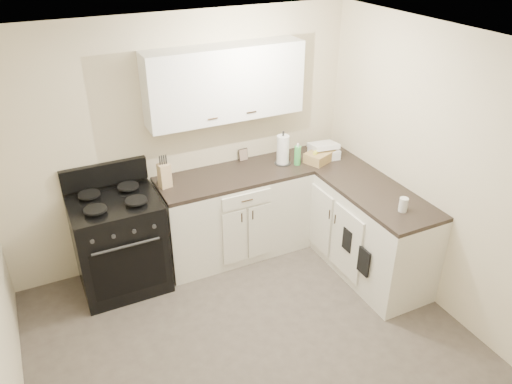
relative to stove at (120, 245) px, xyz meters
name	(u,v)px	position (x,y,z in m)	size (l,w,h in m)	color
floor	(262,358)	(0.79, -1.48, -0.46)	(3.60, 3.60, 0.00)	#473F38
ceiling	(264,56)	(0.79, -1.48, 2.04)	(3.60, 3.60, 0.00)	white
wall_back	(182,143)	(0.79, 0.32, 0.79)	(3.60, 3.60, 0.00)	beige
wall_right	(452,181)	(2.59, -1.48, 0.79)	(3.60, 3.60, 0.00)	beige
base_cabinets_back	(235,215)	(1.21, 0.02, -0.01)	(1.55, 0.60, 0.90)	silver
base_cabinets_right	(355,221)	(2.29, -0.63, -0.01)	(0.60, 1.90, 0.90)	silver
countertop_back	(234,176)	(1.21, 0.02, 0.46)	(1.55, 0.60, 0.04)	black
countertop_right	(359,181)	(2.29, -0.63, 0.46)	(0.60, 1.90, 0.04)	black
upper_cabinets	(225,83)	(1.21, 0.18, 1.38)	(1.55, 0.30, 0.70)	white
stove	(120,245)	(0.00, 0.00, 0.00)	(0.80, 0.69, 0.97)	black
knife_block	(165,175)	(0.52, 0.07, 0.60)	(0.11, 0.10, 0.24)	tan
paper_towel	(283,150)	(1.78, 0.03, 0.64)	(0.13, 0.13, 0.31)	white
soap_bottle	(297,156)	(1.90, -0.06, 0.58)	(0.07, 0.07, 0.20)	green
picture_frame	(243,155)	(1.44, 0.28, 0.54)	(0.10, 0.01, 0.13)	black
wicker_basket	(320,156)	(2.16, -0.09, 0.53)	(0.31, 0.21, 0.10)	tan
countertop_grill	(324,153)	(2.26, -0.02, 0.53)	(0.28, 0.26, 0.10)	white
glass_jar	(403,205)	(2.27, -1.29, 0.54)	(0.08, 0.08, 0.13)	silver
oven_mitt_near	(364,262)	(1.97, -1.22, -0.03)	(0.02, 0.15, 0.27)	black
oven_mitt_far	(347,240)	(1.97, -0.95, 0.05)	(0.02, 0.13, 0.23)	black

